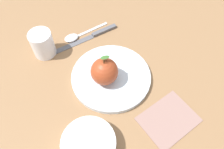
{
  "coord_description": "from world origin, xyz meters",
  "views": [
    {
      "loc": [
        -0.36,
        -0.09,
        0.54
      ],
      "look_at": [
        -0.02,
        -0.0,
        0.02
      ],
      "focal_mm": 35.06,
      "sensor_mm": 36.0,
      "label": 1
    }
  ],
  "objects": [
    {
      "name": "ground_plane",
      "position": [
        0.0,
        0.0,
        0.0
      ],
      "size": [
        2.4,
        2.4,
        0.0
      ],
      "primitive_type": "plane",
      "color": "olive"
    },
    {
      "name": "knife",
      "position": [
        0.12,
        0.11,
        0.0
      ],
      "size": [
        0.18,
        0.18,
        0.01
      ],
      "color": "#59595E",
      "rests_on": "ground_plane"
    },
    {
      "name": "apple",
      "position": [
        -0.04,
        0.01,
        0.05
      ],
      "size": [
        0.08,
        0.08,
        0.09
      ],
      "color": "#9E3D1E",
      "rests_on": "dinner_plate"
    },
    {
      "name": "dinner_plate",
      "position": [
        -0.02,
        -0.0,
        0.01
      ],
      "size": [
        0.23,
        0.23,
        0.01
      ],
      "color": "silver",
      "rests_on": "ground_plane"
    },
    {
      "name": "cup",
      "position": [
        0.02,
        0.23,
        0.05
      ],
      "size": [
        0.07,
        0.07,
        0.08
      ],
      "color": "white",
      "rests_on": "ground_plane"
    },
    {
      "name": "linen_napkin",
      "position": [
        -0.11,
        -0.18,
        0.0
      ],
      "size": [
        0.18,
        0.17,
        0.0
      ],
      "primitive_type": "cube",
      "rotation": [
        0.0,
        0.0,
        0.88
      ],
      "color": "gray",
      "rests_on": "ground_plane"
    },
    {
      "name": "side_bowl",
      "position": [
        -0.23,
        0.0,
        0.02
      ],
      "size": [
        0.13,
        0.13,
        0.04
      ],
      "color": "white",
      "rests_on": "ground_plane"
    },
    {
      "name": "spoon",
      "position": [
        0.1,
        0.15,
        0.01
      ],
      "size": [
        0.13,
        0.12,
        0.01
      ],
      "color": "silver",
      "rests_on": "ground_plane"
    }
  ]
}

